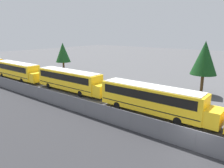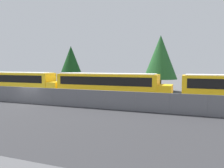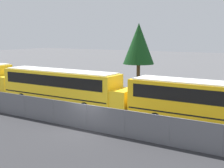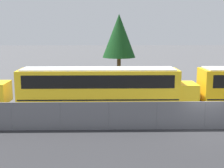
# 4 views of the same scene
# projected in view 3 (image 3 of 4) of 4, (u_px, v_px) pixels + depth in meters

# --- Properties ---
(ground_plane) EXTENTS (200.00, 200.00, 0.00)m
(ground_plane) POSITION_uv_depth(u_px,v_px,m) (87.00, 130.00, 21.82)
(ground_plane) COLOR #4C4C4F
(road_strip) EXTENTS (162.64, 12.00, 0.01)m
(road_strip) POSITION_uv_depth(u_px,v_px,m) (20.00, 158.00, 16.80)
(road_strip) COLOR #2B2B2D
(road_strip) RESTS_ON ground_plane
(fence) EXTENTS (128.71, 0.07, 1.82)m
(fence) POSITION_uv_depth(u_px,v_px,m) (86.00, 117.00, 21.68)
(fence) COLOR #9EA0A5
(fence) RESTS_ON ground_plane
(school_bus_3) EXTENTS (13.99, 2.57, 3.32)m
(school_bus_3) POSITION_uv_depth(u_px,v_px,m) (62.00, 85.00, 29.16)
(school_bus_3) COLOR yellow
(school_bus_3) RESTS_ON ground_plane
(school_bus_4) EXTENTS (13.99, 2.57, 3.32)m
(school_bus_4) POSITION_uv_depth(u_px,v_px,m) (218.00, 102.00, 21.63)
(school_bus_4) COLOR yellow
(school_bus_4) RESTS_ON ground_plane
(tree_2) EXTENTS (3.80, 3.80, 7.99)m
(tree_2) POSITION_uv_depth(u_px,v_px,m) (139.00, 44.00, 37.72)
(tree_2) COLOR #51381E
(tree_2) RESTS_ON ground_plane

